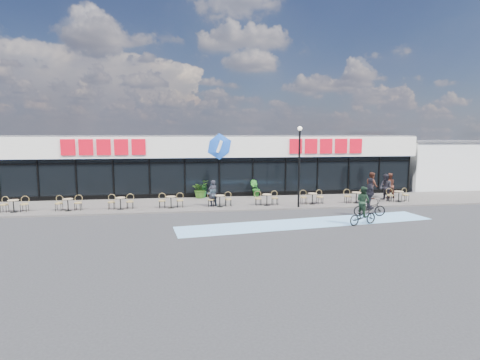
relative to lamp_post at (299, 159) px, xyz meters
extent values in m
plane|color=#28282B|center=(-4.61, -2.30, -3.12)|extent=(120.00, 120.00, 0.00)
cube|color=#605A55|center=(-4.61, 2.20, -3.07)|extent=(44.00, 5.00, 0.10)
cube|color=#77B0E2|center=(-0.61, -3.80, -3.12)|extent=(14.17, 4.13, 0.01)
cube|color=black|center=(-4.61, 7.70, -1.62)|extent=(30.00, 6.00, 3.00)
cube|color=white|center=(-4.61, 7.55, 0.63)|extent=(30.60, 6.30, 1.50)
cube|color=#47474C|center=(-4.61, 7.70, 1.43)|extent=(30.60, 6.30, 0.10)
cube|color=navy|center=(-4.61, 4.66, -0.07)|extent=(30.60, 0.08, 0.18)
cube|color=black|center=(-4.61, 4.67, -0.47)|extent=(30.00, 0.06, 0.08)
cube|color=black|center=(-4.61, 4.68, -2.92)|extent=(30.00, 0.10, 0.40)
cube|color=red|center=(-12.61, 4.40, 0.68)|extent=(5.63, 0.18, 1.10)
cube|color=red|center=(3.39, 4.40, 0.68)|extent=(5.63, 0.18, 1.10)
ellipsoid|color=blue|center=(-4.61, 4.40, 0.68)|extent=(1.90, 0.24, 1.90)
cylinder|color=black|center=(-17.11, 4.67, -1.62)|extent=(0.10, 0.10, 3.00)
cylinder|color=black|center=(-14.61, 4.67, -1.62)|extent=(0.10, 0.10, 3.00)
cylinder|color=black|center=(-12.11, 4.67, -1.62)|extent=(0.10, 0.10, 3.00)
cylinder|color=black|center=(-9.61, 4.67, -1.62)|extent=(0.10, 0.10, 3.00)
cylinder|color=black|center=(-7.11, 4.67, -1.62)|extent=(0.10, 0.10, 3.00)
cylinder|color=black|center=(-4.61, 4.67, -1.62)|extent=(0.10, 0.10, 3.00)
cylinder|color=black|center=(-2.11, 4.67, -1.62)|extent=(0.10, 0.10, 3.00)
cylinder|color=black|center=(0.39, 4.67, -1.62)|extent=(0.10, 0.10, 3.00)
cylinder|color=black|center=(2.89, 4.67, -1.62)|extent=(0.10, 0.10, 3.00)
cylinder|color=black|center=(5.39, 4.67, -1.62)|extent=(0.10, 0.10, 3.00)
cylinder|color=black|center=(7.89, 4.67, -1.62)|extent=(0.10, 0.10, 3.00)
cylinder|color=black|center=(10.39, 4.67, -1.62)|extent=(0.10, 0.10, 3.00)
cube|color=silver|center=(15.89, 8.70, -1.12)|extent=(9.00, 7.00, 4.00)
cube|color=#47474C|center=(15.89, 8.70, 0.93)|extent=(9.20, 7.20, 0.12)
cylinder|color=black|center=(0.00, 0.00, -0.60)|extent=(0.12, 0.12, 4.84)
sphere|color=#FFF2CC|center=(0.00, 0.00, 1.92)|extent=(0.28, 0.28, 0.28)
cylinder|color=tan|center=(-17.12, 0.83, -2.30)|extent=(0.60, 0.60, 0.04)
cylinder|color=black|center=(-17.12, 0.83, -2.65)|extent=(0.06, 0.06, 0.70)
cylinder|color=black|center=(-17.12, 0.83, -3.01)|extent=(0.40, 0.40, 0.02)
cylinder|color=tan|center=(-14.07, 0.83, -2.30)|extent=(0.60, 0.60, 0.04)
cylinder|color=black|center=(-14.07, 0.83, -2.65)|extent=(0.06, 0.06, 0.70)
cylinder|color=black|center=(-14.07, 0.83, -3.01)|extent=(0.40, 0.40, 0.02)
cylinder|color=tan|center=(-11.02, 0.83, -2.30)|extent=(0.60, 0.60, 0.04)
cylinder|color=black|center=(-11.02, 0.83, -2.65)|extent=(0.06, 0.06, 0.70)
cylinder|color=black|center=(-11.02, 0.83, -3.01)|extent=(0.40, 0.40, 0.02)
cylinder|color=tan|center=(-7.97, 0.83, -2.30)|extent=(0.60, 0.60, 0.04)
cylinder|color=black|center=(-7.97, 0.83, -2.65)|extent=(0.06, 0.06, 0.70)
cylinder|color=black|center=(-7.97, 0.83, -3.01)|extent=(0.40, 0.40, 0.02)
cylinder|color=tan|center=(-4.91, 0.83, -2.30)|extent=(0.60, 0.60, 0.04)
cylinder|color=black|center=(-4.91, 0.83, -2.65)|extent=(0.06, 0.06, 0.70)
cylinder|color=black|center=(-4.91, 0.83, -3.01)|extent=(0.40, 0.40, 0.02)
cylinder|color=tan|center=(-1.86, 0.83, -2.30)|extent=(0.60, 0.60, 0.04)
cylinder|color=black|center=(-1.86, 0.83, -2.65)|extent=(0.06, 0.06, 0.70)
cylinder|color=black|center=(-1.86, 0.83, -3.01)|extent=(0.40, 0.40, 0.02)
cylinder|color=tan|center=(1.19, 0.83, -2.30)|extent=(0.60, 0.60, 0.04)
cylinder|color=black|center=(1.19, 0.83, -2.65)|extent=(0.06, 0.06, 0.70)
cylinder|color=black|center=(1.19, 0.83, -3.01)|extent=(0.40, 0.40, 0.02)
cylinder|color=tan|center=(4.24, 0.83, -2.30)|extent=(0.60, 0.60, 0.04)
cylinder|color=black|center=(4.24, 0.83, -2.65)|extent=(0.06, 0.06, 0.70)
cylinder|color=black|center=(4.24, 0.83, -3.01)|extent=(0.40, 0.40, 0.02)
cylinder|color=tan|center=(7.30, 0.83, -2.30)|extent=(0.60, 0.60, 0.04)
cylinder|color=black|center=(7.30, 0.83, -2.65)|extent=(0.06, 0.06, 0.70)
cylinder|color=black|center=(7.30, 0.83, -3.01)|extent=(0.40, 0.40, 0.02)
imported|color=#2E5618|center=(-6.05, 4.30, -2.37)|extent=(1.57, 1.56, 1.32)
imported|color=#1C631F|center=(-5.84, 4.45, -2.50)|extent=(1.23, 1.19, 1.05)
imported|color=#1D5E1B|center=(-1.99, 4.35, -2.40)|extent=(0.80, 0.70, 1.25)
imported|color=black|center=(-5.34, 1.10, -2.18)|extent=(0.72, 0.59, 1.68)
imported|color=#32424F|center=(-5.37, 1.20, -2.28)|extent=(0.75, 0.60, 1.49)
imported|color=black|center=(6.67, 1.45, -2.10)|extent=(0.90, 1.04, 1.86)
imported|color=#4E271C|center=(6.12, 2.36, -2.07)|extent=(0.78, 0.97, 1.91)
imported|color=#48231A|center=(7.47, 2.41, -2.12)|extent=(0.92, 0.73, 1.81)
imported|color=black|center=(2.07, -4.55, -2.67)|extent=(1.84, 1.15, 0.91)
imported|color=#1A2F20|center=(2.07, -4.55, -1.89)|extent=(0.82, 0.92, 1.57)
imported|color=black|center=(3.41, -2.66, -2.64)|extent=(1.88, 0.84, 0.96)
imported|color=black|center=(3.41, -2.66, -1.79)|extent=(0.55, 1.08, 1.77)
camera|label=1|loc=(-6.90, -22.52, 1.57)|focal=28.00mm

